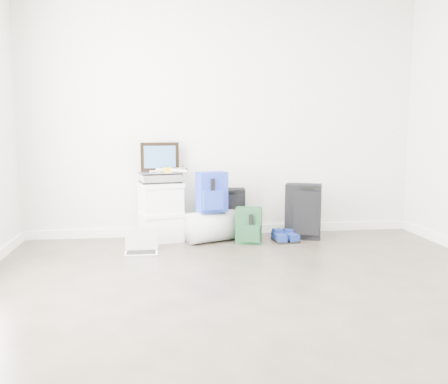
{
  "coord_description": "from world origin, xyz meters",
  "views": [
    {
      "loc": [
        -0.74,
        -2.91,
        1.24
      ],
      "look_at": [
        -0.07,
        1.9,
        0.58
      ],
      "focal_mm": 38.0,
      "sensor_mm": 36.0,
      "label": 1
    }
  ],
  "objects": [
    {
      "name": "blue_backpack",
      "position": [
        -0.18,
        2.1,
        0.54
      ],
      "size": [
        0.35,
        0.29,
        0.43
      ],
      "rotation": [
        0.0,
        0.0,
        0.27
      ],
      "color": "#1B29B4",
      "rests_on": "duffel_bag"
    },
    {
      "name": "green_backpack",
      "position": [
        0.21,
        2.01,
        0.19
      ],
      "size": [
        0.31,
        0.26,
        0.39
      ],
      "rotation": [
        0.0,
        0.0,
        -0.28
      ],
      "color": "#12321E",
      "rests_on": "ground"
    },
    {
      "name": "shoes",
      "position": [
        0.61,
        2.03,
        0.04
      ],
      "size": [
        0.27,
        0.29,
        0.09
      ],
      "rotation": [
        0.0,
        0.0,
        0.14
      ],
      "color": "black",
      "rests_on": "ground"
    },
    {
      "name": "rolled_rug",
      "position": [
        0.87,
        2.16,
        0.29
      ],
      "size": [
        0.19,
        0.19,
        0.59
      ],
      "primitive_type": "cylinder",
      "color": "tan",
      "rests_on": "ground"
    },
    {
      "name": "painting",
      "position": [
        -0.73,
        2.36,
        0.92
      ],
      "size": [
        0.42,
        0.09,
        0.32
      ],
      "rotation": [
        0.0,
        0.0,
        0.14
      ],
      "color": "black",
      "rests_on": "briefcase"
    },
    {
      "name": "large_suitcase",
      "position": [
        0.05,
        2.35,
        0.28
      ],
      "size": [
        0.37,
        0.26,
        0.55
      ],
      "rotation": [
        0.0,
        0.0,
        -0.1
      ],
      "color": "black",
      "rests_on": "ground"
    },
    {
      "name": "laptop",
      "position": [
        -0.93,
        1.77,
        0.06
      ],
      "size": [
        0.33,
        0.24,
        0.23
      ],
      "rotation": [
        0.0,
        0.0,
        -0.01
      ],
      "color": "silver",
      "rests_on": "ground"
    },
    {
      "name": "duffel_bag",
      "position": [
        -0.18,
        2.13,
        0.17
      ],
      "size": [
        0.63,
        0.51,
        0.34
      ],
      "primitive_type": "cylinder",
      "rotation": [
        0.0,
        1.57,
        0.37
      ],
      "color": "#95999E",
      "rests_on": "ground"
    },
    {
      "name": "drone",
      "position": [
        -0.65,
        2.24,
        0.79
      ],
      "size": [
        0.42,
        0.42,
        0.05
      ],
      "rotation": [
        0.0,
        0.0,
        0.05
      ],
      "color": "gold",
      "rests_on": "briefcase"
    },
    {
      "name": "room_envelope",
      "position": [
        0.0,
        0.02,
        1.72
      ],
      "size": [
        4.52,
        5.02,
        2.71
      ],
      "color": "silver",
      "rests_on": "ground"
    },
    {
      "name": "ground",
      "position": [
        0.0,
        0.0,
        0.0
      ],
      "size": [
        5.0,
        5.0,
        0.0
      ],
      "primitive_type": "plane",
      "color": "#352F27",
      "rests_on": "ground"
    },
    {
      "name": "boxes_stack",
      "position": [
        -0.73,
        2.26,
        0.32
      ],
      "size": [
        0.53,
        0.47,
        0.64
      ],
      "rotation": [
        0.0,
        0.0,
        0.27
      ],
      "color": "white",
      "rests_on": "ground"
    },
    {
      "name": "briefcase",
      "position": [
        -0.73,
        2.26,
        0.7
      ],
      "size": [
        0.47,
        0.38,
        0.12
      ],
      "primitive_type": "cube",
      "rotation": [
        0.0,
        0.0,
        0.2
      ],
      "color": "#B2B2B7",
      "rests_on": "boxes_stack"
    },
    {
      "name": "carry_on",
      "position": [
        0.86,
        2.16,
        0.31
      ],
      "size": [
        0.44,
        0.37,
        0.61
      ],
      "rotation": [
        0.0,
        0.0,
        -0.38
      ],
      "color": "black",
      "rests_on": "ground"
    }
  ]
}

